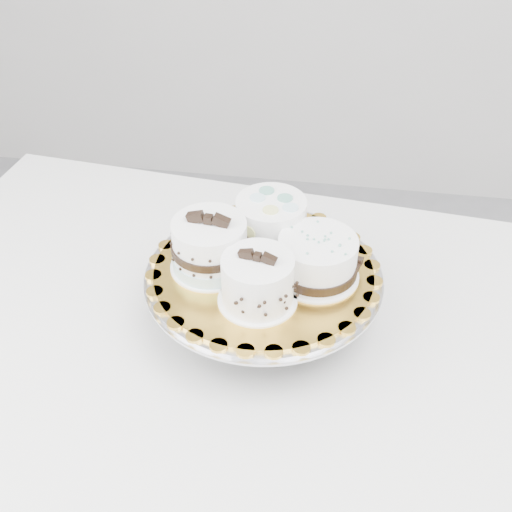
# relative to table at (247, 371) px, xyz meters

# --- Properties ---
(table) EXTENTS (1.27, 0.91, 0.75)m
(table) POSITION_rel_table_xyz_m (0.00, 0.00, 0.00)
(table) COLOR silver
(table) RESTS_ON floor
(cake_stand) EXTENTS (0.34, 0.34, 0.09)m
(cake_stand) POSITION_rel_table_xyz_m (0.02, 0.04, 0.14)
(cake_stand) COLOR gray
(cake_stand) RESTS_ON table
(cake_board) EXTENTS (0.34, 0.34, 0.00)m
(cake_board) POSITION_rel_table_xyz_m (0.02, 0.04, 0.17)
(cake_board) COLOR gold
(cake_board) RESTS_ON cake_stand
(cake_swirl) EXTENTS (0.11, 0.11, 0.09)m
(cake_swirl) POSITION_rel_table_xyz_m (0.02, -0.03, 0.21)
(cake_swirl) COLOR white
(cake_swirl) RESTS_ON cake_board
(cake_banded) EXTENTS (0.12, 0.12, 0.10)m
(cake_banded) POSITION_rel_table_xyz_m (-0.06, 0.04, 0.21)
(cake_banded) COLOR white
(cake_banded) RESTS_ON cake_board
(cake_dots) EXTENTS (0.13, 0.13, 0.08)m
(cake_dots) POSITION_rel_table_xyz_m (0.02, 0.10, 0.22)
(cake_dots) COLOR white
(cake_dots) RESTS_ON cake_board
(cake_ribbon) EXTENTS (0.13, 0.13, 0.07)m
(cake_ribbon) POSITION_rel_table_xyz_m (0.10, 0.04, 0.21)
(cake_ribbon) COLOR white
(cake_ribbon) RESTS_ON cake_board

